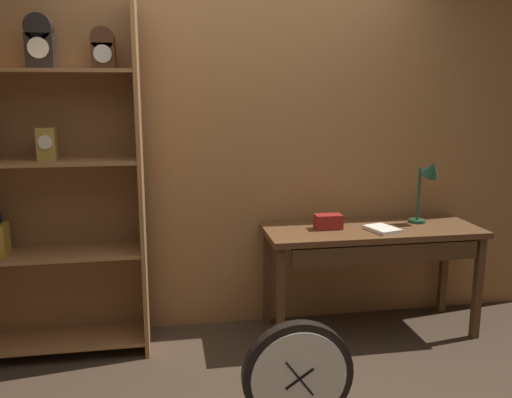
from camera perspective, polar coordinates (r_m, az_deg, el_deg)
back_wood_panel at (r=3.72m, az=-2.19°, el=5.77°), size 4.80×0.05×2.60m
bookshelf at (r=3.51m, az=-21.72°, el=2.32°), size 1.13×0.34×2.23m
workbench at (r=3.72m, az=12.41°, el=-4.45°), size 1.47×0.55×0.76m
desk_lamp at (r=3.87m, az=18.05°, el=2.15°), size 0.18×0.19×0.46m
toolbox_small at (r=3.62m, az=7.76°, el=-2.42°), size 0.18×0.10×0.10m
open_repair_manual at (r=3.64m, az=13.40°, el=-3.16°), size 0.22×0.26×0.02m
round_clock_large at (r=2.74m, az=4.50°, el=-18.60°), size 0.55×0.11×0.59m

